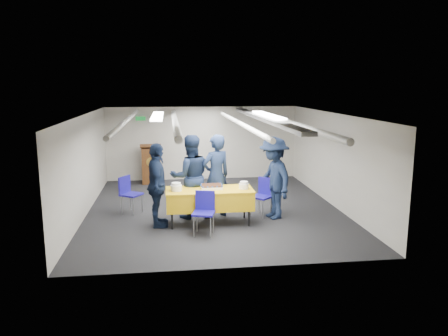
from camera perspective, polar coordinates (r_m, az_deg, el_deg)
The scene contains 14 objects.
ground at distance 10.70m, azimuth -1.33°, elevation -5.36°, with size 7.00×7.00×0.00m, color black.
room_shell at distance 10.75m, azimuth -1.10°, elevation 4.58°, with size 6.00×7.00×2.30m.
serving_table at distance 9.46m, azimuth -1.90°, elevation -4.03°, with size 1.87×0.81×0.77m.
sheet_cake at distance 9.48m, azimuth -1.64°, elevation -2.43°, with size 0.48×0.37×0.09m.
plate_stack_left at distance 9.30m, azimuth -6.27°, elevation -2.49°, with size 0.24×0.24×0.17m.
plate_stack_right at distance 9.44m, azimuth 2.61°, elevation -2.29°, with size 0.21×0.21×0.16m.
podium at distance 13.48m, azimuth -9.48°, elevation 0.59°, with size 0.62×0.53×1.25m.
chair_near at distance 8.86m, azimuth -2.60°, elevation -5.26°, with size 0.51×0.51×0.87m.
chair_right at distance 10.13m, azimuth 5.14°, elevation -3.22°, with size 0.59×0.59×0.87m.
chair_left at distance 10.51m, azimuth -12.39°, elevation -2.92°, with size 0.58×0.58×0.87m.
sailor_a at distance 9.89m, azimuth -1.04°, elevation -1.05°, with size 0.69×0.45×1.90m, color black.
sailor_b at distance 9.85m, azimuth -4.42°, elevation -1.14°, with size 0.92×0.72×1.89m, color black.
sailor_c at distance 9.30m, azimuth -8.74°, elevation -2.27°, with size 1.05×0.44×1.79m, color black.
sailor_d at distance 9.85m, azimuth 6.50°, elevation -1.30°, with size 1.20×0.69×1.85m, color black.
Camera 1 is at (-1.05, -10.22, 3.00)m, focal length 35.00 mm.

